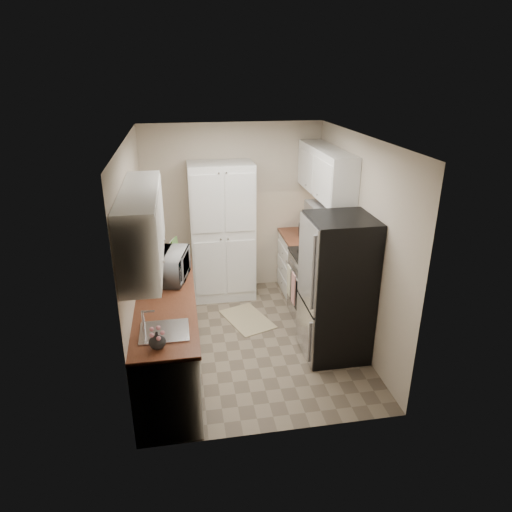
# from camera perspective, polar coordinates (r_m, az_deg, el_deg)

# --- Properties ---
(ground) EXTENTS (3.20, 3.20, 0.00)m
(ground) POSITION_cam_1_polar(r_m,az_deg,el_deg) (5.87, -0.66, -10.42)
(ground) COLOR #7A6B56
(ground) RESTS_ON ground
(room_shell) EXTENTS (2.64, 3.24, 2.52)m
(room_shell) POSITION_cam_1_polar(r_m,az_deg,el_deg) (5.16, -0.92, 4.86)
(room_shell) COLOR beige
(room_shell) RESTS_ON ground
(pantry_cabinet) EXTENTS (0.90, 0.55, 2.00)m
(pantry_cabinet) POSITION_cam_1_polar(r_m,az_deg,el_deg) (6.58, -4.24, 2.99)
(pantry_cabinet) COLOR white
(pantry_cabinet) RESTS_ON ground
(base_cabinet_left) EXTENTS (0.60, 2.30, 0.88)m
(base_cabinet_left) POSITION_cam_1_polar(r_m,az_deg,el_deg) (5.22, -10.86, -9.70)
(base_cabinet_left) COLOR white
(base_cabinet_left) RESTS_ON ground
(countertop_left) EXTENTS (0.63, 2.33, 0.04)m
(countertop_left) POSITION_cam_1_polar(r_m,az_deg,el_deg) (5.00, -11.24, -5.22)
(countertop_left) COLOR brown
(countertop_left) RESTS_ON base_cabinet_left
(base_cabinet_right) EXTENTS (0.60, 0.80, 0.88)m
(base_cabinet_right) POSITION_cam_1_polar(r_m,az_deg,el_deg) (6.88, 5.91, -1.20)
(base_cabinet_right) COLOR white
(base_cabinet_right) RESTS_ON ground
(countertop_right) EXTENTS (0.63, 0.83, 0.04)m
(countertop_right) POSITION_cam_1_polar(r_m,az_deg,el_deg) (6.71, 6.06, 2.40)
(countertop_right) COLOR brown
(countertop_right) RESTS_ON base_cabinet_right
(electric_range) EXTENTS (0.71, 0.78, 1.13)m
(electric_range) POSITION_cam_1_polar(r_m,az_deg,el_deg) (6.17, 7.73, -3.82)
(electric_range) COLOR #B7B7BC
(electric_range) RESTS_ON ground
(refrigerator) EXTENTS (0.70, 0.72, 1.70)m
(refrigerator) POSITION_cam_1_polar(r_m,az_deg,el_deg) (5.32, 10.09, -3.98)
(refrigerator) COLOR #B7B7BC
(refrigerator) RESTS_ON ground
(microwave) EXTENTS (0.52, 0.67, 0.33)m
(microwave) POSITION_cam_1_polar(r_m,az_deg,el_deg) (5.32, -10.89, -1.24)
(microwave) COLOR #A3A3A7
(microwave) RESTS_ON countertop_left
(wine_bottle) EXTENTS (0.07, 0.07, 0.27)m
(wine_bottle) POSITION_cam_1_polar(r_m,az_deg,el_deg) (5.84, -12.70, 0.43)
(wine_bottle) COLOR black
(wine_bottle) RESTS_ON countertop_left
(flower_vase) EXTENTS (0.19, 0.19, 0.15)m
(flower_vase) POSITION_cam_1_polar(r_m,az_deg,el_deg) (4.11, -12.24, -10.23)
(flower_vase) COLOR white
(flower_vase) RESTS_ON countertop_left
(cutting_board) EXTENTS (0.08, 0.20, 0.26)m
(cutting_board) POSITION_cam_1_polar(r_m,az_deg,el_deg) (5.93, -10.01, 0.97)
(cutting_board) COLOR #4C8234
(cutting_board) RESTS_ON countertop_left
(toaster_oven) EXTENTS (0.43, 0.48, 0.23)m
(toaster_oven) POSITION_cam_1_polar(r_m,az_deg,el_deg) (6.75, 6.80, 3.69)
(toaster_oven) COLOR silver
(toaster_oven) RESTS_ON countertop_right
(fruit_basket) EXTENTS (0.38, 0.38, 0.12)m
(fruit_basket) POSITION_cam_1_polar(r_m,az_deg,el_deg) (6.69, 6.99, 5.14)
(fruit_basket) COLOR #FCAC0B
(fruit_basket) RESTS_ON toaster_oven
(kitchen_mat) EXTENTS (0.73, 0.91, 0.01)m
(kitchen_mat) POSITION_cam_1_polar(r_m,az_deg,el_deg) (6.29, -1.09, -7.90)
(kitchen_mat) COLOR tan
(kitchen_mat) RESTS_ON ground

